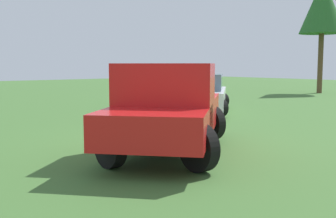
{
  "coord_description": "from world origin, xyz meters",
  "views": [
    {
      "loc": [
        -7.47,
        5.7,
        1.81
      ],
      "look_at": [
        -0.81,
        0.51,
        0.9
      ],
      "focal_mm": 44.01,
      "sensor_mm": 36.0,
      "label": 1
    }
  ],
  "objects": [
    {
      "name": "tree_back_left",
      "position": [
        7.35,
        -18.15,
        5.47
      ],
      "size": [
        2.79,
        2.79,
        7.26
      ],
      "color": "brown",
      "rests_on": "ground_plane"
    },
    {
      "name": "sedan_near",
      "position": [
        4.23,
        -5.0,
        0.67
      ],
      "size": [
        4.5,
        4.63,
        1.46
      ],
      "rotation": [
        0.0,
        0.0,
        5.47
      ],
      "color": "black",
      "rests_on": "ground_plane"
    },
    {
      "name": "ground_plane",
      "position": [
        0.0,
        0.0,
        0.0
      ],
      "size": [
        80.0,
        80.0,
        0.0
      ],
      "primitive_type": "plane",
      "color": "#3D662D"
    },
    {
      "name": "pickup_truck",
      "position": [
        -0.89,
        0.6,
        0.96
      ],
      "size": [
        4.52,
        4.7,
        1.84
      ],
      "rotation": [
        0.0,
        0.0,
        5.45
      ],
      "color": "black",
      "rests_on": "ground_plane"
    }
  ]
}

